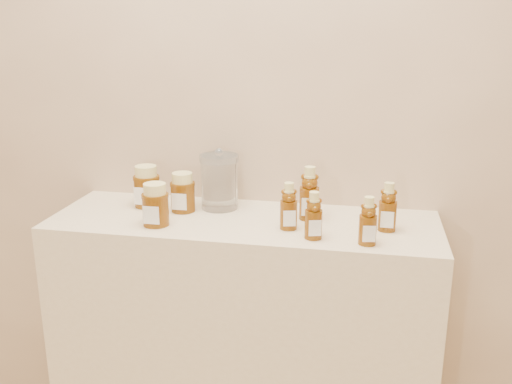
% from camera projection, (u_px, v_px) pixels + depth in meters
% --- Properties ---
extents(wall_back, '(3.50, 0.02, 2.70)m').
position_uv_depth(wall_back, '(256.00, 66.00, 1.82)').
color(wall_back, tan).
rests_on(wall_back, ground).
extents(display_table, '(1.20, 0.40, 0.90)m').
position_uv_depth(display_table, '(244.00, 347.00, 1.89)').
color(display_table, beige).
rests_on(display_table, ground).
extents(bear_bottle_back_left, '(0.07, 0.07, 0.16)m').
position_uv_depth(bear_bottle_back_left, '(289.00, 203.00, 1.66)').
color(bear_bottle_back_left, '#562B06').
rests_on(bear_bottle_back_left, display_table).
extents(bear_bottle_back_mid, '(0.07, 0.07, 0.19)m').
position_uv_depth(bear_bottle_back_mid, '(309.00, 190.00, 1.74)').
color(bear_bottle_back_mid, '#562B06').
rests_on(bear_bottle_back_mid, display_table).
extents(bear_bottle_back_right, '(0.06, 0.06, 0.16)m').
position_uv_depth(bear_bottle_back_right, '(388.00, 204.00, 1.65)').
color(bear_bottle_back_right, '#562B06').
rests_on(bear_bottle_back_right, display_table).
extents(bear_bottle_front_left, '(0.07, 0.07, 0.15)m').
position_uv_depth(bear_bottle_front_left, '(314.00, 212.00, 1.59)').
color(bear_bottle_front_left, '#562B06').
rests_on(bear_bottle_front_left, display_table).
extents(bear_bottle_front_right, '(0.06, 0.06, 0.15)m').
position_uv_depth(bear_bottle_front_right, '(368.00, 218.00, 1.55)').
color(bear_bottle_front_right, '#562B06').
rests_on(bear_bottle_front_right, display_table).
extents(honey_jar_left, '(0.09, 0.09, 0.14)m').
position_uv_depth(honey_jar_left, '(147.00, 186.00, 1.87)').
color(honey_jar_left, '#562B06').
rests_on(honey_jar_left, display_table).
extents(honey_jar_back, '(0.08, 0.08, 0.13)m').
position_uv_depth(honey_jar_back, '(183.00, 192.00, 1.82)').
color(honey_jar_back, '#562B06').
rests_on(honey_jar_back, display_table).
extents(honey_jar_front, '(0.08, 0.08, 0.13)m').
position_uv_depth(honey_jar_front, '(155.00, 204.00, 1.70)').
color(honey_jar_front, '#562B06').
rests_on(honey_jar_front, display_table).
extents(glass_canister, '(0.14, 0.14, 0.19)m').
position_uv_depth(glass_canister, '(219.00, 180.00, 1.85)').
color(glass_canister, white).
rests_on(glass_canister, display_table).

